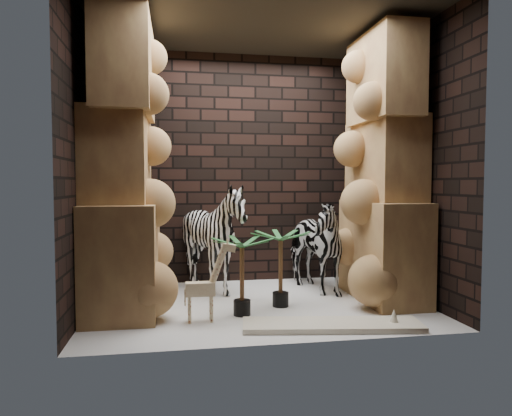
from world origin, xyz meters
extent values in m
plane|color=white|center=(0.00, 0.00, 0.00)|extent=(3.50, 3.50, 0.00)
plane|color=#2C2720|center=(0.00, 0.00, 3.00)|extent=(3.50, 3.50, 0.00)
plane|color=black|center=(0.00, 1.25, 1.50)|extent=(3.50, 0.00, 3.50)
plane|color=black|center=(0.00, -1.25, 1.50)|extent=(3.50, 0.00, 3.50)
plane|color=black|center=(-1.75, 0.00, 1.50)|extent=(0.00, 3.00, 3.00)
plane|color=black|center=(1.75, 0.00, 1.50)|extent=(0.00, 3.00, 3.00)
imported|color=white|center=(0.73, 0.53, 0.65)|extent=(0.85, 1.21, 1.30)
imported|color=white|center=(-0.43, 0.58, 0.59)|extent=(1.43, 1.57, 1.17)
cube|color=white|center=(0.51, -0.91, 0.03)|extent=(1.65, 0.63, 0.05)
camera|label=1|loc=(-0.86, -4.83, 1.30)|focal=32.35mm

